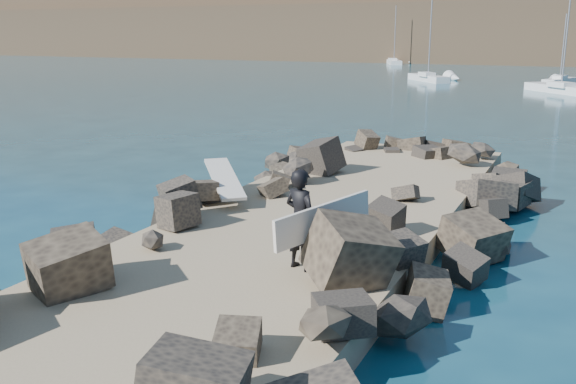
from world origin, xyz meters
name	(u,v)px	position (x,y,z in m)	size (l,w,h in m)	color
ground	(306,244)	(0.00, 0.00, 0.00)	(800.00, 800.00, 0.00)	#0F384C
jetty	(268,258)	(0.00, -2.00, 0.30)	(6.00, 26.00, 0.60)	#8C7759
riprap_left	(167,225)	(-2.90, -1.50, 0.50)	(2.60, 22.00, 1.00)	black
riprap_right	(411,262)	(2.90, -1.50, 0.50)	(2.60, 22.00, 1.00)	black
surfboard_resting	(225,183)	(-2.72, 0.85, 1.04)	(0.64, 2.54, 0.08)	beige
surfer_with_board	(304,220)	(1.25, -2.96, 1.56)	(1.35, 2.18, 1.90)	black
sailboat_b	(560,82)	(2.91, 53.50, 0.35)	(2.99, 5.50, 6.72)	silver
sailboat_c	(561,89)	(3.45, 44.66, 0.35)	(6.25, 6.89, 9.15)	silver
sailboat_e	(394,62)	(-23.06, 87.28, 0.35)	(4.44, 7.66, 9.11)	silver
sailboat_a	(428,78)	(-9.58, 53.01, 0.35)	(5.38, 6.22, 8.19)	silver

